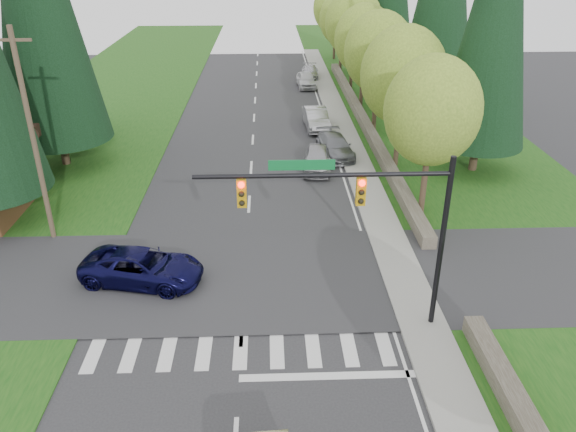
{
  "coord_description": "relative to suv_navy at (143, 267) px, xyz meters",
  "views": [
    {
      "loc": [
        1.11,
        -12.62,
        13.27
      ],
      "look_at": [
        1.89,
        8.33,
        2.8
      ],
      "focal_mm": 35.0,
      "sensor_mm": 36.0,
      "label": 1
    }
  ],
  "objects": [
    {
      "name": "ground",
      "position": [
        4.3,
        -7.87,
        -0.72
      ],
      "size": [
        120.0,
        120.0,
        0.0
      ],
      "primitive_type": "plane",
      "color": "#28282B",
      "rests_on": "ground"
    },
    {
      "name": "grass_east",
      "position": [
        17.3,
        12.13,
        -0.69
      ],
      "size": [
        14.0,
        110.0,
        0.06
      ],
      "primitive_type": "cube",
      "color": "#174913",
      "rests_on": "ground"
    },
    {
      "name": "grass_west",
      "position": [
        -8.7,
        12.13,
        -0.69
      ],
      "size": [
        14.0,
        110.0,
        0.06
      ],
      "primitive_type": "cube",
      "color": "#174913",
      "rests_on": "ground"
    },
    {
      "name": "cross_street",
      "position": [
        4.3,
        0.13,
        -0.72
      ],
      "size": [
        120.0,
        8.0,
        0.1
      ],
      "primitive_type": "cube",
      "color": "#28282B",
      "rests_on": "ground"
    },
    {
      "name": "sidewalk_east",
      "position": [
        11.2,
        14.13,
        -0.65
      ],
      "size": [
        1.8,
        80.0,
        0.13
      ],
      "primitive_type": "cube",
      "color": "gray",
      "rests_on": "ground"
    },
    {
      "name": "curb_east",
      "position": [
        10.35,
        14.13,
        -0.65
      ],
      "size": [
        0.2,
        80.0,
        0.13
      ],
      "primitive_type": "cube",
      "color": "gray",
      "rests_on": "ground"
    },
    {
      "name": "stone_wall_north",
      "position": [
        12.9,
        22.13,
        -0.37
      ],
      "size": [
        0.7,
        40.0,
        0.7
      ],
      "primitive_type": "cube",
      "color": "#4C4438",
      "rests_on": "ground"
    },
    {
      "name": "traffic_signal",
      "position": [
        8.67,
        -3.37,
        4.27
      ],
      "size": [
        8.7,
        0.37,
        6.8
      ],
      "color": "black",
      "rests_on": "ground"
    },
    {
      "name": "utility_pole",
      "position": [
        -5.2,
        4.13,
        4.43
      ],
      "size": [
        1.6,
        0.24,
        10.0
      ],
      "color": "#473828",
      "rests_on": "ground"
    },
    {
      "name": "decid_tree_0",
      "position": [
        13.5,
        6.13,
        4.88
      ],
      "size": [
        4.8,
        4.8,
        8.37
      ],
      "color": "#38281C",
      "rests_on": "ground"
    },
    {
      "name": "decid_tree_1",
      "position": [
        13.6,
        13.13,
        5.08
      ],
      "size": [
        5.2,
        5.2,
        8.8
      ],
      "color": "#38281C",
      "rests_on": "ground"
    },
    {
      "name": "decid_tree_2",
      "position": [
        13.4,
        20.13,
        5.21
      ],
      "size": [
        5.0,
        5.0,
        8.82
      ],
      "color": "#38281C",
      "rests_on": "ground"
    },
    {
      "name": "decid_tree_3",
      "position": [
        13.5,
        27.13,
        4.95
      ],
      "size": [
        5.0,
        5.0,
        8.55
      ],
      "color": "#38281C",
      "rests_on": "ground"
    },
    {
      "name": "decid_tree_4",
      "position": [
        13.6,
        34.13,
        5.35
      ],
      "size": [
        5.4,
        5.4,
        9.18
      ],
      "color": "#38281C",
      "rests_on": "ground"
    },
    {
      "name": "decid_tree_5",
      "position": [
        13.4,
        41.13,
        4.82
      ],
      "size": [
        4.8,
        4.8,
        8.3
      ],
      "color": "#38281C",
      "rests_on": "ground"
    },
    {
      "name": "decid_tree_6",
      "position": [
        13.5,
        48.13,
        5.15
      ],
      "size": [
        5.2,
        5.2,
        8.86
      ],
      "color": "#38281C",
      "rests_on": "ground"
    },
    {
      "name": "conifer_e_a",
      "position": [
        18.3,
        12.13,
        9.08
      ],
      "size": [
        5.44,
        5.44,
        17.8
      ],
      "color": "#38281C",
      "rests_on": "ground"
    },
    {
      "name": "suv_navy",
      "position": [
        0.0,
        0.0,
        0.0
      ],
      "size": [
        5.54,
        3.43,
        1.43
      ],
      "primitive_type": "imported",
      "rotation": [
        0.0,
        0.0,
        1.35
      ],
      "color": "#0A0A32",
      "rests_on": "ground"
    },
    {
      "name": "parked_car_a",
      "position": [
        8.5,
        12.57,
        0.01
      ],
      "size": [
        2.16,
        4.42,
        1.45
      ],
      "primitive_type": "imported",
      "rotation": [
        0.0,
        0.0,
        -0.11
      ],
      "color": "#A3A2A7",
      "rests_on": "ground"
    },
    {
      "name": "parked_car_b",
      "position": [
        9.9,
        15.04,
        -0.03
      ],
      "size": [
        2.53,
        4.94,
        1.37
      ],
      "primitive_type": "imported",
      "rotation": [
        0.0,
        0.0,
        0.13
      ],
      "color": "slate",
      "rests_on": "ground"
    },
    {
      "name": "parked_car_c",
      "position": [
        9.12,
        21.13,
        0.06
      ],
      "size": [
        1.95,
        4.78,
        1.54
      ],
      "primitive_type": "imported",
      "rotation": [
        0.0,
        0.0,
        0.07
      ],
      "color": "#B2B1B6",
      "rests_on": "ground"
    },
    {
      "name": "parked_car_d",
      "position": [
        9.23,
        34.33,
        0.01
      ],
      "size": [
        1.95,
        4.33,
        1.44
      ],
      "primitive_type": "imported",
      "rotation": [
        0.0,
        0.0,
        0.06
      ],
      "color": "silver",
      "rests_on": "ground"
    },
    {
      "name": "parked_car_e",
      "position": [
        9.9,
        38.37,
        -0.11
      ],
      "size": [
        1.92,
        4.28,
        1.22
      ],
      "primitive_type": "imported",
      "rotation": [
        0.0,
        0.0,
        -0.05
      ],
      "color": "#B1B1B7",
      "rests_on": "ground"
    }
  ]
}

